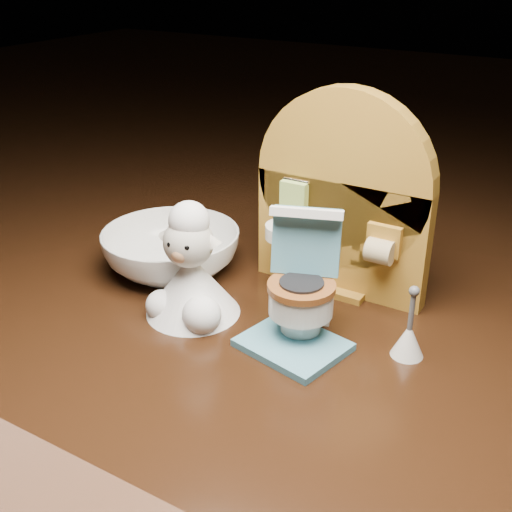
{
  "coord_description": "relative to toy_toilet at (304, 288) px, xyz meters",
  "views": [
    {
      "loc": [
        0.17,
        -0.33,
        0.23
      ],
      "look_at": [
        -0.03,
        -0.0,
        0.05
      ],
      "focal_mm": 45.0,
      "sensor_mm": 36.0,
      "label": 1
    }
  ],
  "objects": [
    {
      "name": "ceramic_bowl",
      "position": [
        -0.13,
        0.02,
        -0.01
      ],
      "size": [
        0.13,
        0.13,
        0.03
      ],
      "primitive_type": "imported",
      "rotation": [
        0.0,
        0.0,
        -0.28
      ],
      "color": "white",
      "rests_on": "ground"
    },
    {
      "name": "toilet_brush",
      "position": [
        0.07,
        0.01,
        -0.02
      ],
      "size": [
        0.02,
        0.02,
        0.05
      ],
      "color": "white",
      "rests_on": "ground"
    },
    {
      "name": "plush_lamb",
      "position": [
        -0.08,
        -0.02,
        -0.0
      ],
      "size": [
        0.07,
        0.07,
        0.09
      ],
      "rotation": [
        0.0,
        0.0,
        0.16
      ],
      "color": "white",
      "rests_on": "ground"
    },
    {
      "name": "backdrop_panel",
      "position": [
        -0.0,
        0.06,
        0.03
      ],
      "size": [
        0.13,
        0.05,
        0.15
      ],
      "color": "#AA7725",
      "rests_on": "ground"
    },
    {
      "name": "toy_toilet",
      "position": [
        0.0,
        0.0,
        0.0
      ],
      "size": [
        0.05,
        0.06,
        0.09
      ],
      "rotation": [
        0.0,
        0.0,
        0.34
      ],
      "color": "white",
      "rests_on": "ground"
    },
    {
      "name": "bath_mat",
      "position": [
        0.01,
        -0.02,
        -0.03
      ],
      "size": [
        0.07,
        0.06,
        0.0
      ],
      "primitive_type": "cube",
      "rotation": [
        0.0,
        0.0,
        -0.21
      ],
      "color": "teal",
      "rests_on": "ground"
    }
  ]
}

